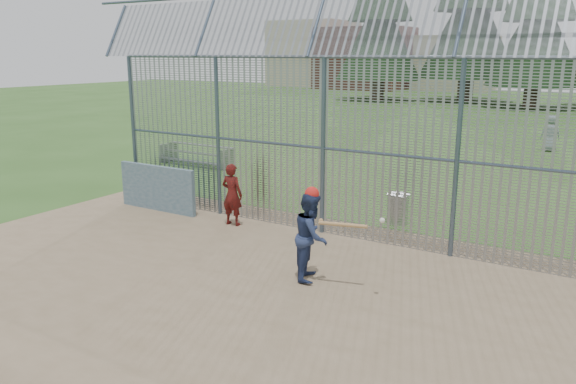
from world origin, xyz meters
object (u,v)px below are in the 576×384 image
Objects in this scene: dugout_wall at (157,188)px; trash_can at (398,208)px; bleacher at (196,154)px; batter at (311,236)px; onlooker at (232,194)px.

dugout_wall is 3.05× the size of trash_can.
trash_can is 9.66m from bleacher.
dugout_wall is 6.05m from batter.
batter is 1.99× the size of trash_can.
trash_can is (0.09, 4.18, -0.45)m from batter.
bleacher is at bearing -45.84° from onlooker.
onlooker is at bearing -0.22° from dugout_wall.
onlooker is 0.50× the size of bleacher.
trash_can is (3.35, 2.26, -0.39)m from onlooker.
bleacher is at bearing 161.00° from trash_can.
trash_can is at bearing 21.18° from dugout_wall.
bleacher is at bearing 30.51° from batter.
onlooker is 1.84× the size of trash_can.
dugout_wall is 6.34m from bleacher.
batter is at bearing 146.80° from onlooker.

